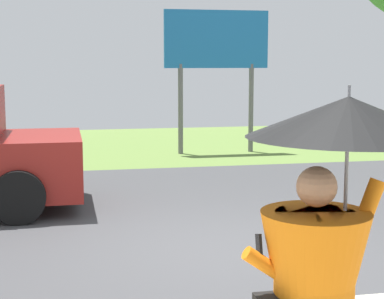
# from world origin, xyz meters

# --- Properties ---
(ground_plane) EXTENTS (40.00, 22.00, 0.20)m
(ground_plane) POSITION_xyz_m (0.00, 2.95, -0.05)
(ground_plane) COLOR #424244
(monk_pedestrian) EXTENTS (1.12, 1.10, 2.13)m
(monk_pedestrian) POSITION_xyz_m (-0.62, -3.94, 1.14)
(monk_pedestrian) COLOR orange
(monk_pedestrian) RESTS_ON ground_plane
(roadside_billboard) EXTENTS (2.60, 0.12, 3.50)m
(roadside_billboard) POSITION_xyz_m (1.72, 8.02, 2.55)
(roadside_billboard) COLOR slate
(roadside_billboard) RESTS_ON ground_plane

